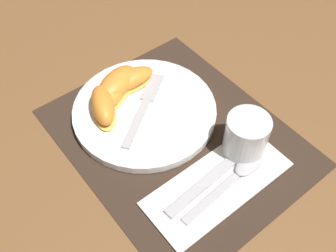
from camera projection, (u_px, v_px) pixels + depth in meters
name	position (u px, v px, depth m)	size (l,w,h in m)	color
ground_plane	(177.00, 137.00, 0.72)	(3.00, 3.00, 0.00)	brown
placemat	(177.00, 137.00, 0.72)	(0.44, 0.36, 0.00)	#38281E
plate	(145.00, 111.00, 0.75)	(0.27, 0.27, 0.02)	white
juice_glass	(245.00, 138.00, 0.67)	(0.07, 0.07, 0.08)	silver
napkin	(218.00, 183.00, 0.65)	(0.11, 0.26, 0.00)	white
knife	(210.00, 179.00, 0.65)	(0.03, 0.20, 0.01)	#BCBCC1
spoon	(240.00, 173.00, 0.66)	(0.04, 0.19, 0.01)	#BCBCC1
fork	(145.00, 103.00, 0.74)	(0.13, 0.17, 0.00)	#BCBCC1
citrus_wedge_0	(126.00, 82.00, 0.76)	(0.06, 0.13, 0.03)	#F7C656
citrus_wedge_1	(117.00, 85.00, 0.75)	(0.09, 0.12, 0.04)	#F7C656
citrus_wedge_2	(111.00, 94.00, 0.74)	(0.10, 0.12, 0.03)	#F7C656
citrus_wedge_3	(103.00, 106.00, 0.72)	(0.11, 0.08, 0.04)	#F7C656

